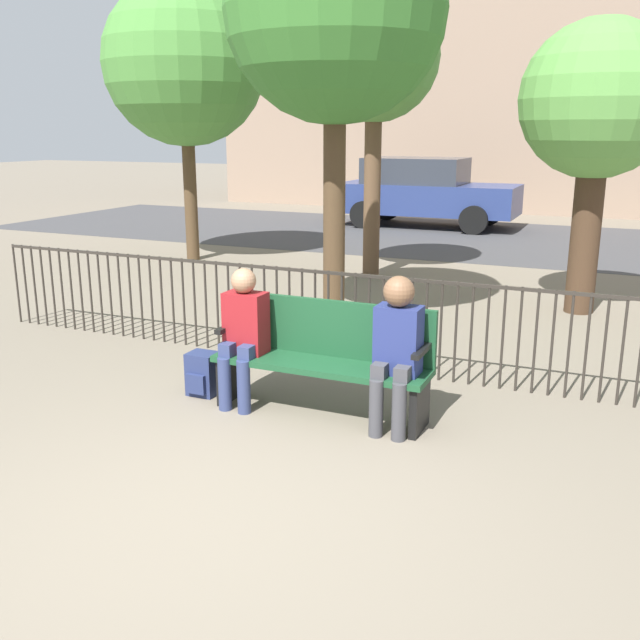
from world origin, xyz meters
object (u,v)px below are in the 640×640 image
seated_person_0 (243,330)px  backpack (203,374)px  seated_person_1 (396,344)px  tree_0 (184,64)px  parked_car_0 (424,191)px  tree_3 (375,59)px  tree_2 (598,105)px  tree_1 (335,12)px  park_bench (324,354)px

seated_person_0 → backpack: size_ratio=3.08×
seated_person_1 → backpack: bearing=178.3°
seated_person_0 → tree_0: tree_0 is taller
tree_0 → parked_car_0: bearing=67.4°
tree_0 → tree_3: (3.42, -0.11, -0.05)m
parked_car_0 → tree_2: bearing=-60.6°
tree_1 → tree_3: bearing=101.5°
tree_1 → parked_car_0: bearing=99.2°
park_bench → seated_person_1: seated_person_1 is taller
backpack → tree_0: (-3.86, 5.67, 3.14)m
tree_0 → tree_1: 5.08m
seated_person_0 → seated_person_1: (1.32, 0.00, 0.04)m
tree_1 → tree_3: tree_1 is taller
tree_3 → parked_car_0: size_ratio=1.02×
backpack → tree_1: (0.16, 2.58, 3.29)m
seated_person_0 → parked_car_0: (-1.78, 11.82, 0.19)m
park_bench → tree_3: 6.35m
park_bench → tree_0: tree_0 is taller
tree_2 → tree_3: 3.50m
park_bench → parked_car_0: (-2.45, 11.69, 0.35)m
tree_0 → seated_person_0: bearing=-53.0°
seated_person_1 → parked_car_0: 12.22m
tree_1 → park_bench: bearing=-69.1°
park_bench → seated_person_0: size_ratio=1.54×
backpack → tree_2: size_ratio=0.11×
park_bench → tree_2: tree_2 is taller
tree_2 → parked_car_0: tree_2 is taller
seated_person_1 → tree_2: tree_2 is taller
backpack → tree_2: bearing=57.9°
seated_person_1 → tree_0: 8.46m
seated_person_0 → tree_3: 6.27m
seated_person_1 → backpack: size_ratio=3.20×
backpack → seated_person_0: bearing=-7.1°
tree_1 → parked_car_0: size_ratio=1.12×
park_bench → backpack: 1.17m
seated_person_0 → tree_1: size_ratio=0.25×
seated_person_0 → tree_2: bearing=62.6°
tree_0 → tree_3: 3.42m
tree_1 → parked_car_0: (-1.49, 9.18, -2.63)m
park_bench → seated_person_1: bearing=-11.2°
seated_person_0 → seated_person_1: bearing=0.1°
seated_person_1 → parked_car_0: (-3.10, 11.82, 0.15)m
tree_0 → backpack: bearing=-55.8°
backpack → tree_3: size_ratio=0.09×
backpack → parked_car_0: parked_car_0 is taller
park_bench → tree_2: size_ratio=0.51×
park_bench → tree_1: size_ratio=0.38×
tree_1 → tree_3: 3.05m
backpack → tree_3: tree_3 is taller
parked_car_0 → tree_1: bearing=-80.8°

